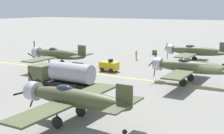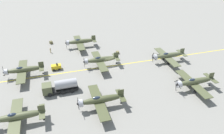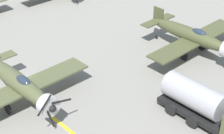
% 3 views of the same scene
% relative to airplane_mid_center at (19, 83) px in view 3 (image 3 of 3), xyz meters
% --- Properties ---
extents(ground_plane, '(400.00, 400.00, 0.00)m').
position_rel_airplane_mid_center_xyz_m(ground_plane, '(-0.78, -2.41, -2.01)').
color(ground_plane, gray).
extents(taxiway_stripe, '(0.30, 160.00, 0.01)m').
position_rel_airplane_mid_center_xyz_m(taxiway_stripe, '(-0.78, -2.41, -2.01)').
color(taxiway_stripe, yellow).
rests_on(taxiway_stripe, ground).
extents(airplane_mid_center, '(12.00, 9.98, 3.65)m').
position_rel_airplane_mid_center_xyz_m(airplane_mid_center, '(0.00, 0.00, 0.00)').
color(airplane_mid_center, '#4E5335').
rests_on(airplane_mid_center, ground).
extents(airplane_mid_left, '(12.00, 9.98, 3.65)m').
position_rel_airplane_mid_center_xyz_m(airplane_mid_left, '(-17.06, 4.31, 0.00)').
color(airplane_mid_left, '#454B2C').
rests_on(airplane_mid_left, ground).
extents(fuel_tanker, '(2.68, 8.00, 2.98)m').
position_rel_airplane_mid_center_xyz_m(fuel_tanker, '(-9.05, 11.80, -0.50)').
color(fuel_tanker, black).
rests_on(fuel_tanker, ground).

